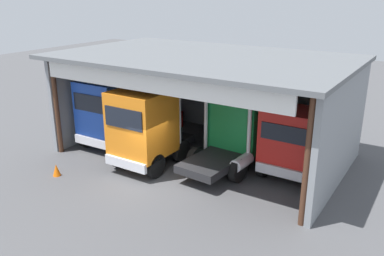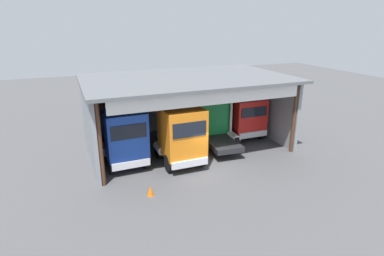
{
  "view_description": "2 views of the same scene",
  "coord_description": "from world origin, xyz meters",
  "px_view_note": "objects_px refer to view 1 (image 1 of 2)",
  "views": [
    {
      "loc": [
        9.97,
        -12.7,
        8.07
      ],
      "look_at": [
        0.0,
        2.85,
        1.73
      ],
      "focal_mm": 37.73,
      "sensor_mm": 36.0,
      "label": 1
    },
    {
      "loc": [
        -7.83,
        -16.48,
        8.82
      ],
      "look_at": [
        0.0,
        2.85,
        1.73
      ],
      "focal_mm": 29.76,
      "sensor_mm": 36.0,
      "label": 2
    }
  ],
  "objects_px": {
    "truck_green_center_right_bay": "(236,131)",
    "truck_red_center_bay": "(295,141)",
    "truck_blue_yard_outside": "(109,113)",
    "traffic_cone": "(56,170)",
    "tool_cart": "(174,119)",
    "oil_drum": "(305,145)",
    "truck_orange_left_bay": "(145,127)"
  },
  "relations": [
    {
      "from": "truck_green_center_right_bay",
      "to": "truck_red_center_bay",
      "type": "bearing_deg",
      "value": 7.96
    },
    {
      "from": "truck_blue_yard_outside",
      "to": "traffic_cone",
      "type": "bearing_deg",
      "value": 95.46
    },
    {
      "from": "tool_cart",
      "to": "traffic_cone",
      "type": "distance_m",
      "value": 8.67
    },
    {
      "from": "oil_drum",
      "to": "tool_cart",
      "type": "bearing_deg",
      "value": -179.02
    },
    {
      "from": "truck_red_center_bay",
      "to": "truck_orange_left_bay",
      "type": "bearing_deg",
      "value": 24.69
    },
    {
      "from": "truck_green_center_right_bay",
      "to": "oil_drum",
      "type": "distance_m",
      "value": 4.17
    },
    {
      "from": "truck_blue_yard_outside",
      "to": "truck_green_center_right_bay",
      "type": "height_order",
      "value": "truck_blue_yard_outside"
    },
    {
      "from": "truck_blue_yard_outside",
      "to": "truck_green_center_right_bay",
      "type": "relative_size",
      "value": 0.91
    },
    {
      "from": "truck_orange_left_bay",
      "to": "truck_red_center_bay",
      "type": "distance_m",
      "value": 6.86
    },
    {
      "from": "truck_orange_left_bay",
      "to": "truck_red_center_bay",
      "type": "bearing_deg",
      "value": -155.78
    },
    {
      "from": "tool_cart",
      "to": "truck_red_center_bay",
      "type": "bearing_deg",
      "value": -18.19
    },
    {
      "from": "oil_drum",
      "to": "tool_cart",
      "type": "distance_m",
      "value": 8.16
    },
    {
      "from": "truck_red_center_bay",
      "to": "oil_drum",
      "type": "relative_size",
      "value": 5.21
    },
    {
      "from": "truck_blue_yard_outside",
      "to": "truck_red_center_bay",
      "type": "xyz_separation_m",
      "value": [
        9.56,
        1.78,
        -0.21
      ]
    },
    {
      "from": "truck_green_center_right_bay",
      "to": "truck_red_center_bay",
      "type": "distance_m",
      "value": 2.82
    },
    {
      "from": "truck_green_center_right_bay",
      "to": "tool_cart",
      "type": "bearing_deg",
      "value": 156.05
    },
    {
      "from": "tool_cart",
      "to": "truck_orange_left_bay",
      "type": "bearing_deg",
      "value": -67.77
    },
    {
      "from": "truck_green_center_right_bay",
      "to": "traffic_cone",
      "type": "xyz_separation_m",
      "value": [
        -6.25,
        -5.64,
        -1.43
      ]
    },
    {
      "from": "truck_blue_yard_outside",
      "to": "oil_drum",
      "type": "distance_m",
      "value": 10.42
    },
    {
      "from": "truck_red_center_bay",
      "to": "tool_cart",
      "type": "xyz_separation_m",
      "value": [
        -8.54,
        2.81,
        -1.18
      ]
    },
    {
      "from": "truck_orange_left_bay",
      "to": "tool_cart",
      "type": "distance_m",
      "value": 6.28
    },
    {
      "from": "traffic_cone",
      "to": "oil_drum",
      "type": "bearing_deg",
      "value": 45.36
    },
    {
      "from": "truck_orange_left_bay",
      "to": "tool_cart",
      "type": "relative_size",
      "value": 4.49
    },
    {
      "from": "truck_blue_yard_outside",
      "to": "truck_red_center_bay",
      "type": "distance_m",
      "value": 9.72
    },
    {
      "from": "truck_orange_left_bay",
      "to": "truck_green_center_right_bay",
      "type": "distance_m",
      "value": 4.33
    },
    {
      "from": "truck_blue_yard_outside",
      "to": "truck_orange_left_bay",
      "type": "relative_size",
      "value": 1.07
    },
    {
      "from": "truck_blue_yard_outside",
      "to": "oil_drum",
      "type": "xyz_separation_m",
      "value": [
        9.18,
        4.73,
        -1.43
      ]
    },
    {
      "from": "oil_drum",
      "to": "traffic_cone",
      "type": "relative_size",
      "value": 1.66
    },
    {
      "from": "truck_blue_yard_outside",
      "to": "truck_orange_left_bay",
      "type": "distance_m",
      "value": 3.49
    },
    {
      "from": "truck_orange_left_bay",
      "to": "traffic_cone",
      "type": "bearing_deg",
      "value": 46.56
    },
    {
      "from": "truck_red_center_bay",
      "to": "oil_drum",
      "type": "bearing_deg",
      "value": -82.44
    },
    {
      "from": "oil_drum",
      "to": "traffic_cone",
      "type": "distance_m",
      "value": 12.36
    }
  ]
}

